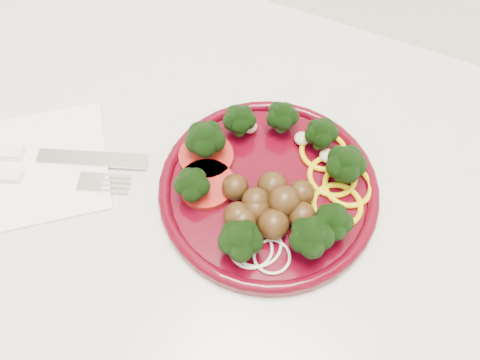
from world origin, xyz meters
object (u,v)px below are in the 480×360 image
at_px(plate, 270,185).
at_px(fork, 5,176).
at_px(knife, 17,153).
at_px(napkin, 39,165).

height_order(plate, fork, plate).
height_order(knife, fork, knife).
xyz_separation_m(knife, fork, (0.01, -0.03, -0.00)).
distance_m(plate, fork, 0.30).
distance_m(napkin, fork, 0.04).
relative_size(plate, fork, 1.20).
bearing_deg(plate, napkin, -162.15).
distance_m(napkin, knife, 0.03).
relative_size(knife, fork, 1.13).
bearing_deg(napkin, fork, -124.93).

